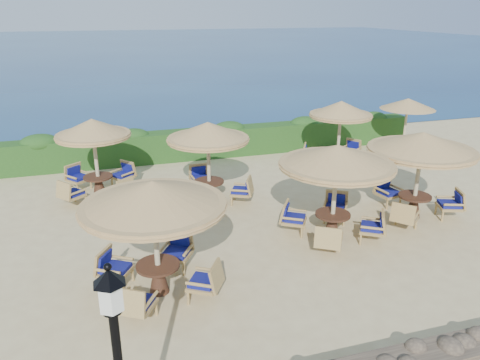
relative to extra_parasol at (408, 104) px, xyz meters
The scene contains 10 objects.
ground 9.62m from the extra_parasol, 146.31° to the right, with size 120.00×120.00×0.00m, color #CDB982.
sea 65.30m from the extra_parasol, 96.86° to the left, with size 160.00×160.00×0.00m, color navy.
hedge 8.20m from the extra_parasol, 165.62° to the left, with size 18.00×0.90×1.20m, color #1A4014.
extra_parasol is the anchor object (origin of this frame).
cafe_set_0 13.87m from the extra_parasol, 146.92° to the right, with size 3.12×3.12×2.65m.
cafe_set_1 9.17m from the extra_parasol, 136.83° to the right, with size 3.09×3.09×2.65m.
cafe_set_2 6.89m from the extra_parasol, 122.58° to the right, with size 3.12×3.12×2.65m.
cafe_set_3 12.83m from the extra_parasol, behind, with size 2.63×2.63×2.65m.
cafe_set_4 9.73m from the extra_parasol, 163.42° to the right, with size 2.77×2.73×2.65m.
cafe_set_5 3.76m from the extra_parasol, 166.57° to the right, with size 2.77×2.63×2.65m.
Camera 1 is at (-4.72, -11.46, 5.99)m, focal length 35.00 mm.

